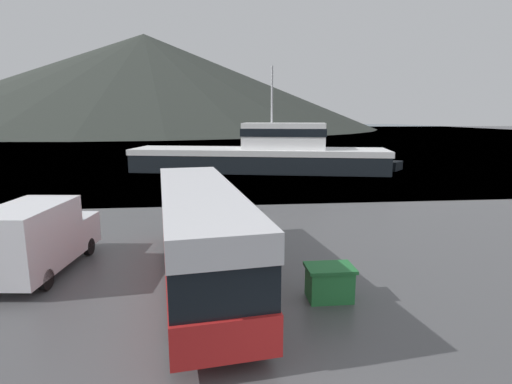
{
  "coord_description": "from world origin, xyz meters",
  "views": [
    {
      "loc": [
        -2.11,
        -5.49,
        5.68
      ],
      "look_at": [
        -0.15,
        13.58,
        2.0
      ],
      "focal_mm": 28.0,
      "sensor_mm": 36.0,
      "label": 1
    }
  ],
  "objects_px": {
    "fishing_boat": "(264,153)",
    "small_boat": "(376,164)",
    "delivery_van": "(38,237)",
    "tour_bus": "(200,230)",
    "storage_bin": "(329,282)"
  },
  "relations": [
    {
      "from": "tour_bus",
      "to": "storage_bin",
      "type": "distance_m",
      "value": 4.59
    },
    {
      "from": "tour_bus",
      "to": "delivery_van",
      "type": "bearing_deg",
      "value": 159.14
    },
    {
      "from": "delivery_van",
      "to": "storage_bin",
      "type": "height_order",
      "value": "delivery_van"
    },
    {
      "from": "delivery_van",
      "to": "small_boat",
      "type": "height_order",
      "value": "delivery_van"
    },
    {
      "from": "tour_bus",
      "to": "fishing_boat",
      "type": "relative_size",
      "value": 0.43
    },
    {
      "from": "tour_bus",
      "to": "small_boat",
      "type": "distance_m",
      "value": 33.54
    },
    {
      "from": "delivery_van",
      "to": "tour_bus",
      "type": "bearing_deg",
      "value": -6.55
    },
    {
      "from": "tour_bus",
      "to": "small_boat",
      "type": "xyz_separation_m",
      "value": [
        17.89,
        28.33,
        -1.39
      ]
    },
    {
      "from": "delivery_van",
      "to": "fishing_boat",
      "type": "xyz_separation_m",
      "value": [
        11.42,
        26.3,
        0.46
      ]
    },
    {
      "from": "tour_bus",
      "to": "fishing_boat",
      "type": "bearing_deg",
      "value": 70.9
    },
    {
      "from": "tour_bus",
      "to": "fishing_boat",
      "type": "distance_m",
      "value": 28.22
    },
    {
      "from": "storage_bin",
      "to": "small_boat",
      "type": "height_order",
      "value": "storage_bin"
    },
    {
      "from": "storage_bin",
      "to": "small_boat",
      "type": "relative_size",
      "value": 0.28
    },
    {
      "from": "delivery_van",
      "to": "fishing_boat",
      "type": "distance_m",
      "value": 28.68
    },
    {
      "from": "fishing_boat",
      "to": "small_boat",
      "type": "bearing_deg",
      "value": -74.67
    }
  ]
}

